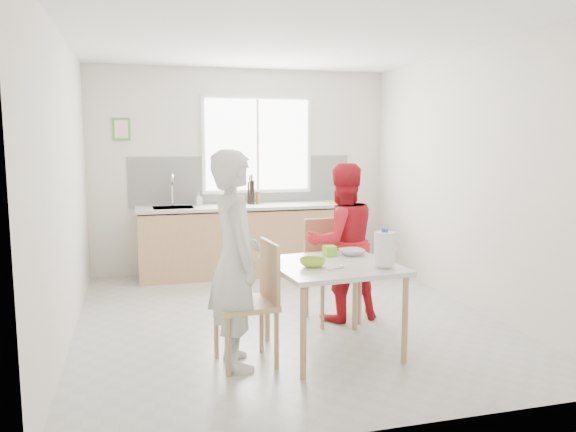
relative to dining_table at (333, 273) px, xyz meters
name	(u,v)px	position (x,y,z in m)	size (l,w,h in m)	color
ground	(286,318)	(-0.14, 0.95, -0.68)	(4.50, 4.50, 0.00)	#B7B7B2
room_shell	(286,152)	(-0.14, 0.95, 0.97)	(4.50, 4.50, 4.50)	silver
window	(257,145)	(0.06, 3.18, 1.02)	(1.50, 0.06, 1.30)	white
backsplash	(243,180)	(-0.14, 3.19, 0.55)	(3.00, 0.02, 0.65)	white
picture_frame	(121,129)	(-1.69, 3.18, 1.22)	(0.22, 0.03, 0.28)	#599845
kitchen_counter	(247,243)	(-0.15, 2.90, -0.26)	(2.84, 0.64, 1.37)	tan
dining_table	(333,273)	(0.00, 0.00, 0.00)	(1.06, 1.06, 0.75)	silver
chair_left	(254,297)	(-0.67, -0.06, -0.14)	(0.49, 0.49, 0.97)	tan
chair_far	(330,265)	(0.28, 0.85, -0.13)	(0.49, 0.49, 0.99)	tan
person_white	(235,260)	(-0.83, -0.07, 0.17)	(0.62, 0.41, 1.69)	silver
person_red	(342,242)	(0.38, 0.81, 0.09)	(0.75, 0.58, 1.54)	red
bowl_green	(313,263)	(-0.20, -0.07, 0.11)	(0.21, 0.21, 0.07)	#9AC82E
bowl_white	(352,252)	(0.28, 0.27, 0.10)	(0.22, 0.22, 0.05)	silver
milk_jug	(385,248)	(0.35, -0.25, 0.24)	(0.23, 0.17, 0.29)	white
green_box	(330,251)	(0.08, 0.29, 0.12)	(0.10, 0.10, 0.09)	#82CD2F
spoon	(335,269)	(-0.06, -0.23, 0.09)	(0.01, 0.01, 0.16)	#A5A5AA
cutting_board	(339,202)	(1.10, 2.84, 0.25)	(0.35, 0.25, 0.01)	#8EBA2B
wine_bottle_a	(252,192)	(-0.07, 2.96, 0.40)	(0.07, 0.07, 0.32)	black
wine_bottle_b	(250,193)	(-0.08, 3.03, 0.39)	(0.07, 0.07, 0.30)	black
jar_amber	(258,198)	(0.03, 3.02, 0.32)	(0.06, 0.06, 0.16)	#985F21
soap_bottle	(199,199)	(-0.76, 3.05, 0.33)	(0.08, 0.08, 0.17)	#999999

